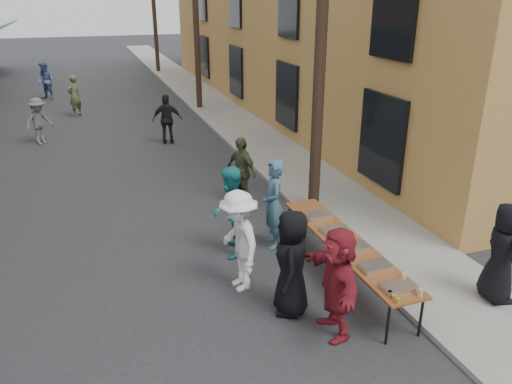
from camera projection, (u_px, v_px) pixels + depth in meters
ground at (152, 315)px, 8.14m from camera, size 120.00×120.00×0.00m
sidewalk at (215, 107)px, 22.80m from camera, size 2.20×60.00×0.10m
utility_pole_near at (322, 13)px, 10.41m from camera, size 0.26×0.26×9.00m
utility_pole_mid at (195, 3)px, 20.94m from camera, size 0.26×0.26×9.00m
utility_pole_far at (153, 0)px, 31.47m from camera, size 0.26×0.26×9.00m
serving_table at (345, 243)px, 8.94m from camera, size 0.70×4.00×0.75m
catering_tray_sausage at (399, 287)px, 7.46m from camera, size 0.50×0.33×0.08m
catering_tray_foil_b at (375, 266)px, 8.03m from camera, size 0.50×0.33×0.08m
catering_tray_buns at (354, 247)px, 8.65m from camera, size 0.50×0.33×0.08m
catering_tray_foil_d at (335, 230)px, 9.26m from camera, size 0.50×0.33×0.08m
catering_tray_buns_end at (318, 215)px, 9.88m from camera, size 0.50×0.33×0.08m
condiment_jar_a at (398, 301)px, 7.13m from camera, size 0.07×0.07×0.08m
condiment_jar_b at (394, 297)px, 7.22m from camera, size 0.07×0.07×0.08m
condiment_jar_c at (390, 294)px, 7.31m from camera, size 0.07×0.07×0.08m
cup_stack at (420, 292)px, 7.30m from camera, size 0.08×0.08×0.12m
guest_front_a at (292, 263)px, 7.92m from camera, size 0.87×1.03×1.79m
guest_front_b at (273, 204)px, 10.04m from camera, size 0.56×0.75×1.86m
guest_front_c at (231, 212)px, 9.71m from camera, size 0.93×1.06×1.83m
guest_front_d at (239, 241)px, 8.58m from camera, size 0.77×1.23×1.84m
guest_front_e at (241, 170)px, 12.21m from camera, size 0.76×1.07×1.69m
guest_queue_back at (337, 282)px, 7.42m from camera, size 0.67×1.68×1.77m
server at (503, 253)px, 8.10m from camera, size 0.76×0.96×1.72m
passerby_left at (39, 121)px, 17.13m from camera, size 1.18×1.11×1.60m
passerby_mid at (167, 119)px, 17.11m from camera, size 1.07×0.62×1.71m
passerby_right at (74, 96)px, 20.98m from camera, size 0.74×0.75×1.74m
passerby_far at (46, 81)px, 24.35m from camera, size 1.11×1.09×1.80m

